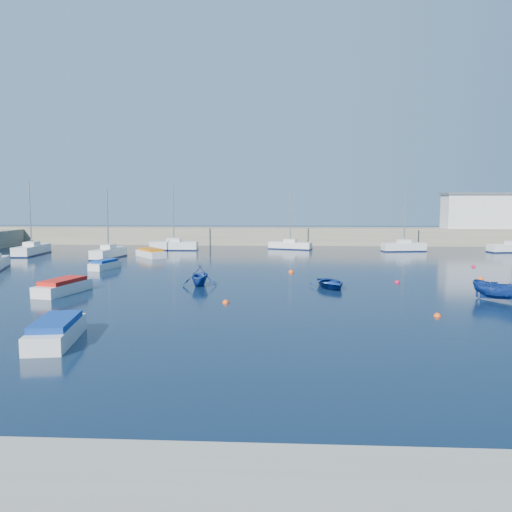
{
  "coord_description": "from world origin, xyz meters",
  "views": [
    {
      "loc": [
        0.65,
        -30.73,
        6.51
      ],
      "look_at": [
        -1.76,
        14.58,
        1.6
      ],
      "focal_mm": 35.0,
      "sensor_mm": 36.0,
      "label": 1
    }
  ],
  "objects_px": {
    "sailboat_7": "(404,247)",
    "motorboat_3": "(56,331)",
    "sailboat_4": "(32,250)",
    "motorboat_1": "(105,265)",
    "harbor_office": "(478,212)",
    "sailboat_3": "(109,253)",
    "dinghy_right": "(500,291)",
    "dinghy_center": "(331,283)",
    "motorboat_0": "(63,286)",
    "sailboat_5": "(174,245)",
    "sailboat_6": "(290,245)",
    "dinghy_left": "(200,276)",
    "motorboat_2": "(151,253)"
  },
  "relations": [
    {
      "from": "harbor_office",
      "to": "dinghy_left",
      "type": "relative_size",
      "value": 3.25
    },
    {
      "from": "dinghy_left",
      "to": "motorboat_3",
      "type": "bearing_deg",
      "value": -104.54
    },
    {
      "from": "dinghy_center",
      "to": "dinghy_right",
      "type": "distance_m",
      "value": 11.6
    },
    {
      "from": "sailboat_4",
      "to": "motorboat_0",
      "type": "relative_size",
      "value": 1.85
    },
    {
      "from": "motorboat_3",
      "to": "sailboat_6",
      "type": "bearing_deg",
      "value": 66.69
    },
    {
      "from": "sailboat_6",
      "to": "motorboat_3",
      "type": "bearing_deg",
      "value": -175.66
    },
    {
      "from": "sailboat_4",
      "to": "sailboat_6",
      "type": "relative_size",
      "value": 1.19
    },
    {
      "from": "motorboat_0",
      "to": "motorboat_3",
      "type": "xyz_separation_m",
      "value": [
        5.16,
        -12.24,
        0.03
      ]
    },
    {
      "from": "motorboat_0",
      "to": "dinghy_center",
      "type": "height_order",
      "value": "motorboat_0"
    },
    {
      "from": "motorboat_1",
      "to": "dinghy_right",
      "type": "bearing_deg",
      "value": -10.19
    },
    {
      "from": "motorboat_1",
      "to": "dinghy_left",
      "type": "distance_m",
      "value": 14.38
    },
    {
      "from": "sailboat_4",
      "to": "motorboat_3",
      "type": "height_order",
      "value": "sailboat_4"
    },
    {
      "from": "sailboat_4",
      "to": "motorboat_1",
      "type": "distance_m",
      "value": 18.53
    },
    {
      "from": "dinghy_right",
      "to": "motorboat_2",
      "type": "bearing_deg",
      "value": 91.13
    },
    {
      "from": "sailboat_7",
      "to": "dinghy_center",
      "type": "xyz_separation_m",
      "value": [
        -12.45,
        -29.2,
        -0.27
      ]
    },
    {
      "from": "sailboat_3",
      "to": "motorboat_2",
      "type": "distance_m",
      "value": 4.8
    },
    {
      "from": "sailboat_5",
      "to": "dinghy_center",
      "type": "height_order",
      "value": "sailboat_5"
    },
    {
      "from": "sailboat_5",
      "to": "sailboat_6",
      "type": "xyz_separation_m",
      "value": [
        15.86,
        2.19,
        -0.09
      ]
    },
    {
      "from": "motorboat_2",
      "to": "harbor_office",
      "type": "bearing_deg",
      "value": -15.72
    },
    {
      "from": "sailboat_4",
      "to": "motorboat_1",
      "type": "relative_size",
      "value": 2.34
    },
    {
      "from": "dinghy_center",
      "to": "dinghy_right",
      "type": "relative_size",
      "value": 0.99
    },
    {
      "from": "motorboat_3",
      "to": "dinghy_left",
      "type": "xyz_separation_m",
      "value": [
        4.08,
        16.0,
        0.28
      ]
    },
    {
      "from": "sailboat_5",
      "to": "motorboat_3",
      "type": "distance_m",
      "value": 45.01
    },
    {
      "from": "sailboat_7",
      "to": "motorboat_3",
      "type": "distance_m",
      "value": 52.11
    },
    {
      "from": "harbor_office",
      "to": "dinghy_right",
      "type": "relative_size",
      "value": 2.79
    },
    {
      "from": "sailboat_7",
      "to": "dinghy_right",
      "type": "distance_m",
      "value": 33.72
    },
    {
      "from": "sailboat_3",
      "to": "sailboat_4",
      "type": "xyz_separation_m",
      "value": [
        -10.8,
        3.1,
        0.01
      ]
    },
    {
      "from": "motorboat_0",
      "to": "sailboat_5",
      "type": "bearing_deg",
      "value": 101.37
    },
    {
      "from": "sailboat_6",
      "to": "motorboat_1",
      "type": "distance_m",
      "value": 28.45
    },
    {
      "from": "sailboat_4",
      "to": "sailboat_6",
      "type": "bearing_deg",
      "value": 12.62
    },
    {
      "from": "motorboat_1",
      "to": "dinghy_right",
      "type": "height_order",
      "value": "dinghy_right"
    },
    {
      "from": "sailboat_3",
      "to": "sailboat_6",
      "type": "relative_size",
      "value": 1.04
    },
    {
      "from": "dinghy_center",
      "to": "motorboat_3",
      "type": "bearing_deg",
      "value": -148.29
    },
    {
      "from": "sailboat_5",
      "to": "motorboat_3",
      "type": "bearing_deg",
      "value": -175.32
    },
    {
      "from": "motorboat_3",
      "to": "motorboat_0",
      "type": "bearing_deg",
      "value": 103.42
    },
    {
      "from": "sailboat_5",
      "to": "dinghy_left",
      "type": "height_order",
      "value": "sailboat_5"
    },
    {
      "from": "harbor_office",
      "to": "sailboat_7",
      "type": "distance_m",
      "value": 17.01
    },
    {
      "from": "dinghy_left",
      "to": "dinghy_right",
      "type": "xyz_separation_m",
      "value": [
        20.84,
        -4.9,
        -0.12
      ]
    },
    {
      "from": "harbor_office",
      "to": "motorboat_2",
      "type": "bearing_deg",
      "value": -157.84
    },
    {
      "from": "dinghy_center",
      "to": "dinghy_right",
      "type": "height_order",
      "value": "dinghy_right"
    },
    {
      "from": "sailboat_4",
      "to": "dinghy_center",
      "type": "height_order",
      "value": "sailboat_4"
    },
    {
      "from": "harbor_office",
      "to": "sailboat_6",
      "type": "xyz_separation_m",
      "value": [
        -28.26,
        -7.52,
        -4.54
      ]
    },
    {
      "from": "sailboat_5",
      "to": "sailboat_3",
      "type": "bearing_deg",
      "value": 150.72
    },
    {
      "from": "motorboat_1",
      "to": "motorboat_2",
      "type": "height_order",
      "value": "motorboat_2"
    },
    {
      "from": "motorboat_1",
      "to": "dinghy_left",
      "type": "bearing_deg",
      "value": -26.59
    },
    {
      "from": "sailboat_4",
      "to": "motorboat_1",
      "type": "height_order",
      "value": "sailboat_4"
    },
    {
      "from": "sailboat_3",
      "to": "sailboat_7",
      "type": "distance_m",
      "value": 37.78
    },
    {
      "from": "motorboat_1",
      "to": "dinghy_center",
      "type": "xyz_separation_m",
      "value": [
        21.05,
        -9.78,
        -0.06
      ]
    },
    {
      "from": "motorboat_3",
      "to": "dinghy_right",
      "type": "bearing_deg",
      "value": 14.57
    },
    {
      "from": "dinghy_center",
      "to": "dinghy_left",
      "type": "xyz_separation_m",
      "value": [
        -10.13,
        0.43,
        0.44
      ]
    }
  ]
}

